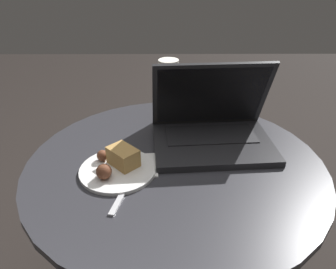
% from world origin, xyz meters
% --- Properties ---
extents(table, '(0.74, 0.74, 0.56)m').
position_xyz_m(table, '(0.00, 0.00, 0.42)').
color(table, black).
rests_on(table, ground_plane).
extents(napkin, '(0.15, 0.11, 0.00)m').
position_xyz_m(napkin, '(-0.12, -0.02, 0.56)').
color(napkin, white).
rests_on(napkin, table).
extents(laptop, '(0.33, 0.25, 0.23)m').
position_xyz_m(laptop, '(0.10, 0.09, 0.61)').
color(laptop, '#232326').
rests_on(laptop, table).
extents(beer_glass, '(0.06, 0.06, 0.19)m').
position_xyz_m(beer_glass, '(-0.01, 0.23, 0.66)').
color(beer_glass, gold).
rests_on(beer_glass, table).
extents(snack_plate, '(0.18, 0.18, 0.05)m').
position_xyz_m(snack_plate, '(-0.14, -0.04, 0.57)').
color(snack_plate, white).
rests_on(snack_plate, table).
extents(fork, '(0.06, 0.18, 0.00)m').
position_xyz_m(fork, '(-0.11, -0.09, 0.56)').
color(fork, silver).
rests_on(fork, table).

